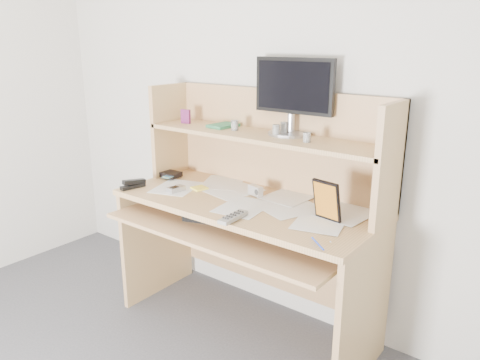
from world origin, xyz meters
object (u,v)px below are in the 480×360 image
Objects in this scene: keyboard at (225,219)px; game_case at (327,201)px; monitor at (293,94)px; desk at (254,207)px; tv_remote at (233,217)px.

keyboard is 2.32× the size of game_case.
monitor is at bearing 154.36° from game_case.
game_case is at bearing -9.67° from keyboard.
tv_remote is at bearing -70.04° from desk.
keyboard is (-0.06, -0.16, -0.03)m from desk.
desk is 3.12× the size of monitor.
keyboard is 0.57m from game_case.
game_case is at bearing -35.36° from monitor.
keyboard is at bearing -111.38° from desk.
desk is 7.82× the size of tv_remote.
monitor reaches higher than game_case.
keyboard is at bearing -161.42° from game_case.
monitor is (-0.34, 0.24, 0.44)m from game_case.
game_case is (0.53, 0.09, 0.19)m from keyboard.
keyboard is 0.26m from tv_remote.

